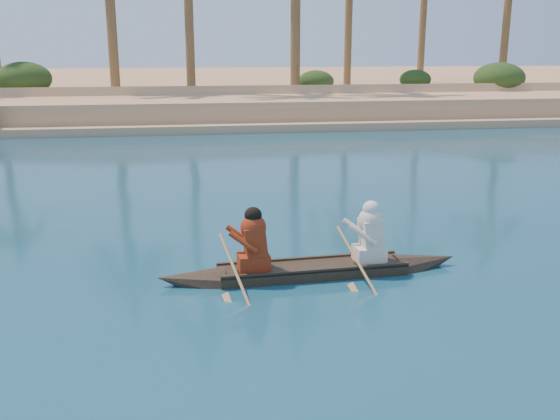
{
  "coord_description": "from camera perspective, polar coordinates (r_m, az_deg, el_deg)",
  "views": [
    {
      "loc": [
        2.18,
        -6.06,
        3.83
      ],
      "look_at": [
        4.07,
        5.97,
        0.62
      ],
      "focal_mm": 40.0,
      "sensor_mm": 36.0,
      "label": 1
    }
  ],
  "objects": [
    {
      "name": "shrub_cluster",
      "position": [
        37.72,
        -12.41,
        10.41
      ],
      "size": [
        100.0,
        6.0,
        2.4
      ],
      "primitive_type": null,
      "color": "#213714",
      "rests_on": "ground"
    },
    {
      "name": "sandy_embankment",
      "position": [
        53.1,
        -11.45,
        10.89
      ],
      "size": [
        150.0,
        51.0,
        1.5
      ],
      "color": "tan",
      "rests_on": "ground"
    },
    {
      "name": "canoe",
      "position": [
        10.74,
        3.0,
        -4.57
      ],
      "size": [
        5.32,
        0.98,
        1.46
      ],
      "rotation": [
        0.0,
        0.0,
        0.05
      ],
      "color": "#322A1B",
      "rests_on": "ground"
    }
  ]
}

